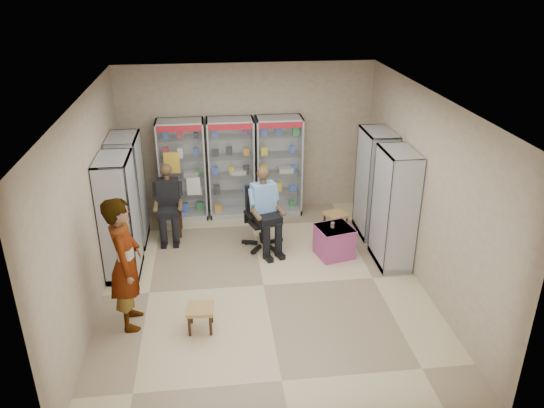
{
  "coord_description": "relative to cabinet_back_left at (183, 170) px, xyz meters",
  "views": [
    {
      "loc": [
        -0.72,
        -7.14,
        4.65
      ],
      "look_at": [
        0.22,
        0.7,
        1.1
      ],
      "focal_mm": 35.0,
      "sensor_mm": 36.0,
      "label": 1
    }
  ],
  "objects": [
    {
      "name": "floor",
      "position": [
        1.3,
        -2.73,
        -1.0
      ],
      "size": [
        6.0,
        6.0,
        0.0
      ],
      "primitive_type": "plane",
      "color": "#C8B68A",
      "rests_on": "ground"
    },
    {
      "name": "cabinet_back_right",
      "position": [
        1.9,
        0.0,
        0.0
      ],
      "size": [
        0.9,
        0.5,
        2.0
      ],
      "primitive_type": "cube",
      "color": "#B3B5BB",
      "rests_on": "floor"
    },
    {
      "name": "woven_stool_a",
      "position": [
        2.86,
        -1.01,
        -0.81
      ],
      "size": [
        0.49,
        0.49,
        0.38
      ],
      "primitive_type": "cube",
      "rotation": [
        0.0,
        0.0,
        0.37
      ],
      "color": "olive",
      "rests_on": "floor"
    },
    {
      "name": "cabinet_back_left",
      "position": [
        0.0,
        0.0,
        0.0
      ],
      "size": [
        0.9,
        0.5,
        2.0
      ],
      "primitive_type": "cube",
      "color": "silver",
      "rests_on": "floor"
    },
    {
      "name": "seated_shopkeeper",
      "position": [
        1.43,
        -1.47,
        -0.28
      ],
      "size": [
        0.66,
        0.78,
        1.45
      ],
      "primitive_type": null,
      "rotation": [
        0.0,
        0.0,
        0.32
      ],
      "color": "#7295E2",
      "rests_on": "floor"
    },
    {
      "name": "cabinet_right_far",
      "position": [
        3.53,
        -1.13,
        0.0
      ],
      "size": [
        0.9,
        0.5,
        2.0
      ],
      "primitive_type": "cube",
      "rotation": [
        0.0,
        0.0,
        1.57
      ],
      "color": "silver",
      "rests_on": "floor"
    },
    {
      "name": "standing_man",
      "position": [
        -0.65,
        -3.47,
        -0.03
      ],
      "size": [
        0.5,
        0.73,
        1.94
      ],
      "primitive_type": "imported",
      "rotation": [
        0.0,
        0.0,
        1.62
      ],
      "color": "gray",
      "rests_on": "floor"
    },
    {
      "name": "cabinet_right_near",
      "position": [
        3.53,
        -2.23,
        0.0
      ],
      "size": [
        0.9,
        0.5,
        2.0
      ],
      "primitive_type": "cube",
      "rotation": [
        0.0,
        0.0,
        1.57
      ],
      "color": "#A5A7AC",
      "rests_on": "floor"
    },
    {
      "name": "seated_customer",
      "position": [
        -0.25,
        -0.78,
        -0.33
      ],
      "size": [
        0.44,
        0.6,
        1.34
      ],
      "primitive_type": null,
      "color": "black",
      "rests_on": "floor"
    },
    {
      "name": "cabinet_back_mid",
      "position": [
        0.95,
        0.0,
        0.0
      ],
      "size": [
        0.9,
        0.5,
        2.0
      ],
      "primitive_type": "cube",
      "color": "#AFB2B6",
      "rests_on": "floor"
    },
    {
      "name": "room_shell",
      "position": [
        1.3,
        -2.73,
        0.97
      ],
      "size": [
        5.02,
        6.02,
        3.01
      ],
      "color": "tan",
      "rests_on": "ground"
    },
    {
      "name": "wooden_chair",
      "position": [
        -0.25,
        -0.73,
        -0.53
      ],
      "size": [
        0.42,
        0.42,
        0.94
      ],
      "primitive_type": "cube",
      "color": "black",
      "rests_on": "floor"
    },
    {
      "name": "cabinet_left_far",
      "position": [
        -0.93,
        -0.93,
        0.0
      ],
      "size": [
        0.9,
        0.5,
        2.0
      ],
      "primitive_type": "cube",
      "rotation": [
        0.0,
        0.0,
        -1.57
      ],
      "color": "#B5B8BD",
      "rests_on": "floor"
    },
    {
      "name": "office_chair",
      "position": [
        1.43,
        -1.42,
        -0.43
      ],
      "size": [
        0.79,
        0.79,
        1.14
      ],
      "primitive_type": "cube",
      "rotation": [
        0.0,
        0.0,
        0.32
      ],
      "color": "black",
      "rests_on": "floor"
    },
    {
      "name": "pink_trunk",
      "position": [
        2.62,
        -1.91,
        -0.73
      ],
      "size": [
        0.68,
        0.66,
        0.55
      ],
      "primitive_type": "cube",
      "rotation": [
        0.0,
        0.0,
        0.24
      ],
      "color": "#BC4B8E",
      "rests_on": "floor"
    },
    {
      "name": "woven_stool_b",
      "position": [
        0.32,
        -3.73,
        -0.82
      ],
      "size": [
        0.38,
        0.38,
        0.36
      ],
      "primitive_type": "cube",
      "rotation": [
        0.0,
        0.0,
        -0.06
      ],
      "color": "#9F7B43",
      "rests_on": "floor"
    },
    {
      "name": "tea_glass",
      "position": [
        2.58,
        -1.92,
        -0.41
      ],
      "size": [
        0.07,
        0.07,
        0.1
      ],
      "primitive_type": "cylinder",
      "color": "#4F1D06",
      "rests_on": "pink_trunk"
    },
    {
      "name": "cabinet_left_near",
      "position": [
        -0.93,
        -2.03,
        0.0
      ],
      "size": [
        0.9,
        0.5,
        2.0
      ],
      "primitive_type": "cube",
      "rotation": [
        0.0,
        0.0,
        -1.57
      ],
      "color": "#9FA2A6",
      "rests_on": "floor"
    }
  ]
}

